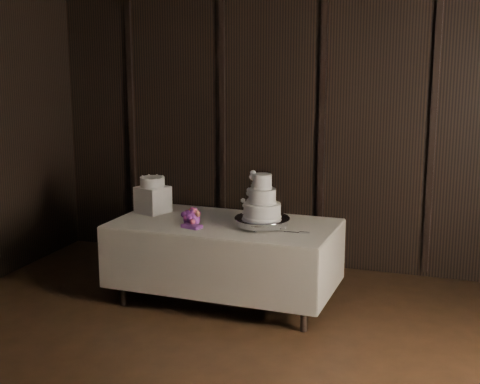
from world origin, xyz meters
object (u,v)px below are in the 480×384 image
Objects in this scene: wedding_cake at (259,201)px; small_cake at (152,182)px; display_table at (224,259)px; bouquet at (192,218)px; cake_stand at (262,223)px; box_pedestal at (153,200)px.

small_cake is at bearing 179.62° from wedding_cake.
display_table is 5.23× the size of wedding_cake.
cake_stand is at bearing 7.60° from bouquet.
small_cake is (-1.12, 0.23, 0.05)m from wedding_cake.
bouquet is at bearing -29.48° from small_cake.
bouquet is (-0.25, -0.15, 0.40)m from display_table.
box_pedestal is (-1.12, 0.23, -0.12)m from wedding_cake.
bouquet reaches higher than display_table.
cake_stand is at bearing -8.58° from display_table.
display_table is 8.72× the size of small_cake.
box_pedestal reaches higher than cake_stand.
wedding_cake is at bearing -11.93° from display_table.
small_cake reaches higher than bouquet.
display_table is 4.16× the size of cake_stand.
cake_stand is 0.63m from bouquet.
cake_stand is 0.20m from wedding_cake.
small_cake is at bearing 169.51° from cake_stand.
small_cake is (0.00, 0.00, 0.17)m from box_pedestal.
display_table is 1.02m from small_cake.
bouquet is at bearing -147.72° from display_table.
wedding_cake is 1.02× the size of bouquet.
cake_stand is at bearing -10.49° from box_pedestal.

